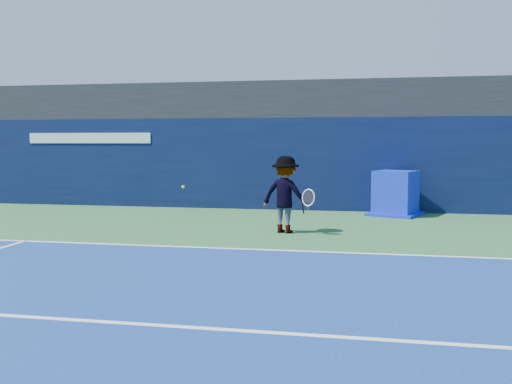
% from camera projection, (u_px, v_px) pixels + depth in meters
% --- Properties ---
extents(ground, '(80.00, 80.00, 0.00)m').
position_uv_depth(ground, '(203.00, 285.00, 8.81)').
color(ground, '#2D6432').
rests_on(ground, ground).
extents(baseline, '(24.00, 0.10, 0.01)m').
position_uv_depth(baseline, '(244.00, 249.00, 11.75)').
color(baseline, white).
rests_on(baseline, ground).
extents(service_line, '(24.00, 0.10, 0.01)m').
position_uv_depth(service_line, '(156.00, 325.00, 6.86)').
color(service_line, white).
rests_on(service_line, ground).
extents(stadium_band, '(36.00, 3.00, 1.20)m').
position_uv_depth(stadium_band, '(296.00, 102.00, 19.75)').
color(stadium_band, black).
rests_on(stadium_band, back_wall_assembly).
extents(back_wall_assembly, '(36.00, 1.03, 3.00)m').
position_uv_depth(back_wall_assembly, '(291.00, 164.00, 18.95)').
color(back_wall_assembly, '#091335').
rests_on(back_wall_assembly, ground).
extents(equipment_cart, '(1.83, 1.83, 1.35)m').
position_uv_depth(equipment_cart, '(396.00, 195.00, 17.21)').
color(equipment_cart, '#0E21C4').
rests_on(equipment_cart, ground).
extents(tennis_player, '(1.44, 1.00, 1.87)m').
position_uv_depth(tennis_player, '(285.00, 195.00, 13.88)').
color(tennis_player, white).
rests_on(tennis_player, ground).
extents(tennis_ball, '(0.07, 0.07, 0.07)m').
position_uv_depth(tennis_ball, '(183.00, 187.00, 13.35)').
color(tennis_ball, '#B3D317').
rests_on(tennis_ball, ground).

